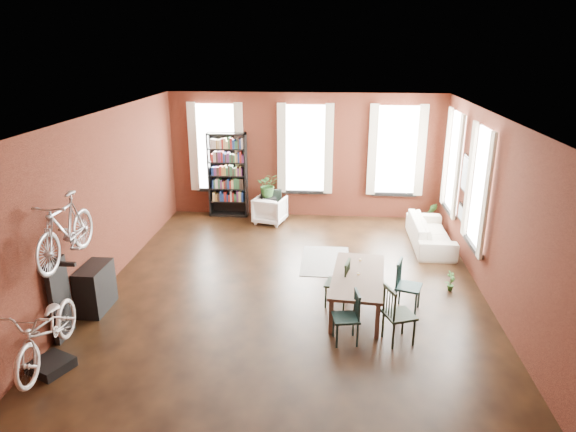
# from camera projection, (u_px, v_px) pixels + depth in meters

# --- Properties ---
(room) EXTENTS (9.00, 9.04, 3.22)m
(room) POSITION_uv_depth(u_px,v_px,m) (308.00, 172.00, 9.33)
(room) COLOR black
(room) RESTS_ON ground
(dining_table) EXTENTS (1.03, 1.95, 0.64)m
(dining_table) POSITION_uv_depth(u_px,v_px,m) (357.00, 292.00, 8.78)
(dining_table) COLOR brown
(dining_table) RESTS_ON ground
(dining_chair_a) EXTENTS (0.44, 0.44, 0.83)m
(dining_chair_a) POSITION_uv_depth(u_px,v_px,m) (346.00, 318.00, 7.78)
(dining_chair_a) COLOR #163130
(dining_chair_a) RESTS_ON ground
(dining_chair_b) EXTENTS (0.47, 0.47, 0.85)m
(dining_chair_b) POSITION_uv_depth(u_px,v_px,m) (337.00, 283.00, 8.87)
(dining_chair_b) COLOR black
(dining_chair_b) RESTS_ON ground
(dining_chair_c) EXTENTS (0.55, 0.55, 0.92)m
(dining_chair_c) POSITION_uv_depth(u_px,v_px,m) (399.00, 315.00, 7.77)
(dining_chair_c) COLOR black
(dining_chair_c) RESTS_ON ground
(dining_chair_d) EXTENTS (0.52, 0.52, 0.89)m
(dining_chair_d) POSITION_uv_depth(u_px,v_px,m) (408.00, 287.00, 8.70)
(dining_chair_d) COLOR #193838
(dining_chair_d) RESTS_ON ground
(bookshelf) EXTENTS (1.00, 0.32, 2.20)m
(bookshelf) POSITION_uv_depth(u_px,v_px,m) (228.00, 175.00, 13.32)
(bookshelf) COLOR black
(bookshelf) RESTS_ON ground
(white_armchair) EXTENTS (0.87, 0.84, 0.75)m
(white_armchair) POSITION_uv_depth(u_px,v_px,m) (270.00, 208.00, 13.01)
(white_armchair) COLOR white
(white_armchair) RESTS_ON ground
(cream_sofa) EXTENTS (0.61, 2.08, 0.81)m
(cream_sofa) POSITION_uv_depth(u_px,v_px,m) (431.00, 228.00, 11.54)
(cream_sofa) COLOR beige
(cream_sofa) RESTS_ON ground
(striped_rug) EXTENTS (1.00, 1.59, 0.01)m
(striped_rug) POSITION_uv_depth(u_px,v_px,m) (325.00, 261.00, 10.80)
(striped_rug) COLOR black
(striped_rug) RESTS_ON ground
(bike_trainer) EXTENTS (0.65, 0.65, 0.14)m
(bike_trainer) POSITION_uv_depth(u_px,v_px,m) (51.00, 365.00, 7.21)
(bike_trainer) COLOR black
(bike_trainer) RESTS_ON ground
(bike_wall_rack) EXTENTS (0.16, 0.60, 1.30)m
(bike_wall_rack) POSITION_uv_depth(u_px,v_px,m) (60.00, 300.00, 7.83)
(bike_wall_rack) COLOR black
(bike_wall_rack) RESTS_ON ground
(console_table) EXTENTS (0.40, 0.80, 0.80)m
(console_table) POSITION_uv_depth(u_px,v_px,m) (95.00, 288.00, 8.75)
(console_table) COLOR black
(console_table) RESTS_ON ground
(plant_stand) EXTENTS (0.43, 0.43, 0.66)m
(plant_stand) POSITION_uv_depth(u_px,v_px,m) (269.00, 209.00, 13.10)
(plant_stand) COLOR black
(plant_stand) RESTS_ON ground
(plant_by_sofa) EXTENTS (0.33, 0.59, 0.26)m
(plant_by_sofa) POSITION_uv_depth(u_px,v_px,m) (430.00, 220.00, 12.88)
(plant_by_sofa) COLOR #2D5E25
(plant_by_sofa) RESTS_ON ground
(plant_small) EXTENTS (0.42, 0.43, 0.14)m
(plant_small) POSITION_uv_depth(u_px,v_px,m) (450.00, 287.00, 9.50)
(plant_small) COLOR #2F6327
(plant_small) RESTS_ON ground
(bicycle_floor) EXTENTS (0.70, 0.99, 1.80)m
(bicycle_floor) POSITION_uv_depth(u_px,v_px,m) (43.00, 303.00, 6.92)
(bicycle_floor) COLOR beige
(bicycle_floor) RESTS_ON bike_trainer
(bicycle_hung) EXTENTS (0.47, 1.00, 1.66)m
(bicycle_hung) POSITION_uv_depth(u_px,v_px,m) (62.00, 208.00, 7.33)
(bicycle_hung) COLOR #A5A8AD
(bicycle_hung) RESTS_ON bike_wall_rack
(plant_on_stand) EXTENTS (0.66, 0.71, 0.47)m
(plant_on_stand) POSITION_uv_depth(u_px,v_px,m) (268.00, 187.00, 12.96)
(plant_on_stand) COLOR #264F1F
(plant_on_stand) RESTS_ON plant_stand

